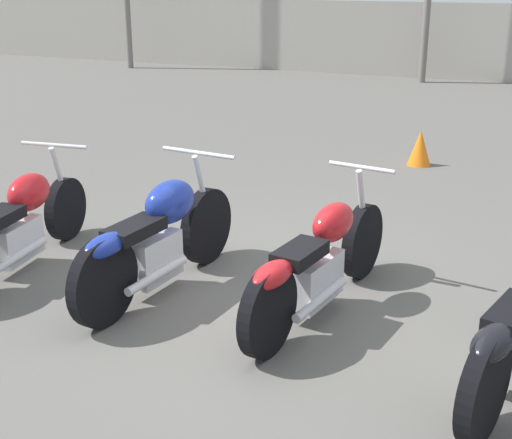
% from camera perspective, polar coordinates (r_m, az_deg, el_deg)
% --- Properties ---
extents(ground_plane, '(60.00, 60.00, 0.00)m').
position_cam_1_polar(ground_plane, '(5.68, -0.55, -6.62)').
color(ground_plane, '#5B5954').
extents(fence_back, '(40.00, 0.04, 1.76)m').
position_cam_1_polar(fence_back, '(17.71, 16.81, 13.41)').
color(fence_back, '#9E998E').
rests_on(fence_back, ground_plane).
extents(motorcycle_slot_0, '(0.68, 2.09, 0.98)m').
position_cam_1_polar(motorcycle_slot_0, '(6.47, -18.55, -0.33)').
color(motorcycle_slot_0, black).
rests_on(motorcycle_slot_0, ground_plane).
extents(motorcycle_slot_1, '(0.72, 2.06, 1.05)m').
position_cam_1_polar(motorcycle_slot_1, '(5.74, -7.86, -1.42)').
color(motorcycle_slot_1, black).
rests_on(motorcycle_slot_1, ground_plane).
extents(motorcycle_slot_2, '(0.63, 2.19, 1.01)m').
position_cam_1_polar(motorcycle_slot_2, '(5.36, 5.02, -3.44)').
color(motorcycle_slot_2, black).
rests_on(motorcycle_slot_2, ground_plane).
extents(traffic_cone_near, '(0.31, 0.31, 0.48)m').
position_cam_1_polar(traffic_cone_near, '(9.80, 12.98, 5.61)').
color(traffic_cone_near, orange).
rests_on(traffic_cone_near, ground_plane).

